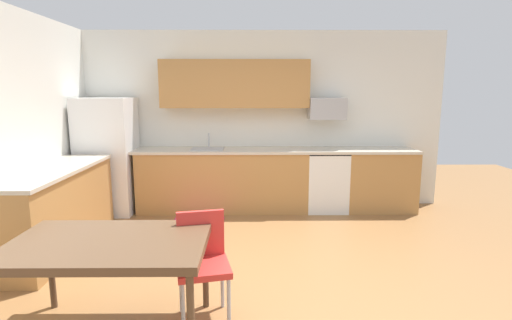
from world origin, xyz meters
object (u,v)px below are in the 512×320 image
Objects in this scene: refrigerator at (108,156)px; oven_range at (326,180)px; chair_near_table at (202,257)px; dining_table at (109,248)px; microwave at (327,109)px.

refrigerator is 3.28m from oven_range.
dining_table is at bearing -158.93° from chair_near_table.
dining_table is 0.71m from chair_near_table.
refrigerator is at bearing -176.84° from microwave.
microwave is at bearing 56.58° from dining_table.
microwave is 0.39× the size of dining_table.
refrigerator reaches higher than oven_range.
refrigerator reaches higher than dining_table.
oven_range is 1.07× the size of chair_near_table.
microwave is 0.64× the size of chair_near_table.
microwave is (3.26, 0.18, 0.69)m from refrigerator.
chair_near_table is at bearing -117.46° from oven_range.
chair_near_table is (-1.51, -3.01, -1.03)m from microwave.
refrigerator is at bearing 121.55° from chair_near_table.
refrigerator is 3.33m from microwave.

